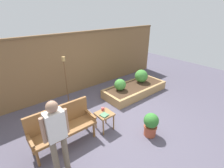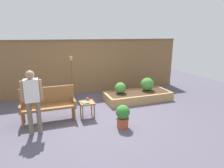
{
  "view_description": "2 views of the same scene",
  "coord_description": "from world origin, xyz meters",
  "px_view_note": "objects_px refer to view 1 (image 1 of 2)",
  "views": [
    {
      "loc": [
        -2.43,
        -2.64,
        2.88
      ],
      "look_at": [
        0.51,
        0.93,
        0.76
      ],
      "focal_mm": 26.56,
      "sensor_mm": 36.0,
      "label": 1
    },
    {
      "loc": [
        -1.41,
        -4.88,
        2.34
      ],
      "look_at": [
        0.55,
        0.64,
        0.81
      ],
      "focal_mm": 30.56,
      "sensor_mm": 36.0,
      "label": 2
    }
  ],
  "objects_px": {
    "shrub_near_bench": "(120,85)",
    "shrub_far_corner": "(141,76)",
    "garden_bench": "(61,124)",
    "cup_on_table": "(103,109)",
    "tiki_torch": "(65,72)",
    "book_on_table": "(104,115)",
    "side_table": "(105,116)",
    "person_by_bench": "(56,133)",
    "potted_boxwood": "(151,124)"
  },
  "relations": [
    {
      "from": "shrub_near_bench",
      "to": "shrub_far_corner",
      "type": "bearing_deg",
      "value": -0.0
    },
    {
      "from": "side_table",
      "to": "garden_bench",
      "type": "bearing_deg",
      "value": 168.65
    },
    {
      "from": "shrub_far_corner",
      "to": "potted_boxwood",
      "type": "bearing_deg",
      "value": -133.28
    },
    {
      "from": "garden_bench",
      "to": "shrub_far_corner",
      "type": "bearing_deg",
      "value": 12.44
    },
    {
      "from": "garden_bench",
      "to": "cup_on_table",
      "type": "relative_size",
      "value": 13.73
    },
    {
      "from": "garden_bench",
      "to": "cup_on_table",
      "type": "bearing_deg",
      "value": -3.79
    },
    {
      "from": "person_by_bench",
      "to": "shrub_far_corner",
      "type": "bearing_deg",
      "value": 20.54
    },
    {
      "from": "book_on_table",
      "to": "shrub_far_corner",
      "type": "distance_m",
      "value": 2.77
    },
    {
      "from": "cup_on_table",
      "to": "shrub_far_corner",
      "type": "height_order",
      "value": "shrub_far_corner"
    },
    {
      "from": "shrub_far_corner",
      "to": "side_table",
      "type": "bearing_deg",
      "value": -158.43
    },
    {
      "from": "person_by_bench",
      "to": "cup_on_table",
      "type": "bearing_deg",
      "value": 22.8
    },
    {
      "from": "potted_boxwood",
      "to": "shrub_near_bench",
      "type": "distance_m",
      "value": 2.02
    },
    {
      "from": "side_table",
      "to": "potted_boxwood",
      "type": "relative_size",
      "value": 0.78
    },
    {
      "from": "garden_bench",
      "to": "book_on_table",
      "type": "height_order",
      "value": "garden_bench"
    },
    {
      "from": "cup_on_table",
      "to": "tiki_torch",
      "type": "distance_m",
      "value": 1.76
    },
    {
      "from": "tiki_torch",
      "to": "side_table",
      "type": "bearing_deg",
      "value": -85.33
    },
    {
      "from": "shrub_near_bench",
      "to": "shrub_far_corner",
      "type": "height_order",
      "value": "shrub_far_corner"
    },
    {
      "from": "cup_on_table",
      "to": "shrub_far_corner",
      "type": "relative_size",
      "value": 0.22
    },
    {
      "from": "potted_boxwood",
      "to": "tiki_torch",
      "type": "xyz_separation_m",
      "value": [
        -0.87,
        2.68,
        0.76
      ]
    },
    {
      "from": "shrub_near_bench",
      "to": "tiki_torch",
      "type": "relative_size",
      "value": 0.25
    },
    {
      "from": "garden_bench",
      "to": "side_table",
      "type": "distance_m",
      "value": 1.07
    },
    {
      "from": "potted_boxwood",
      "to": "shrub_near_bench",
      "type": "bearing_deg",
      "value": 69.65
    },
    {
      "from": "cup_on_table",
      "to": "shrub_near_bench",
      "type": "bearing_deg",
      "value": 31.87
    },
    {
      "from": "book_on_table",
      "to": "shrub_near_bench",
      "type": "xyz_separation_m",
      "value": [
        1.48,
        1.06,
        0.01
      ]
    },
    {
      "from": "garden_bench",
      "to": "side_table",
      "type": "bearing_deg",
      "value": -11.35
    },
    {
      "from": "garden_bench",
      "to": "potted_boxwood",
      "type": "bearing_deg",
      "value": -32.14
    },
    {
      "from": "book_on_table",
      "to": "cup_on_table",
      "type": "bearing_deg",
      "value": 53.57
    },
    {
      "from": "garden_bench",
      "to": "shrub_far_corner",
      "type": "relative_size",
      "value": 2.97
    },
    {
      "from": "potted_boxwood",
      "to": "shrub_far_corner",
      "type": "relative_size",
      "value": 1.27
    },
    {
      "from": "shrub_near_bench",
      "to": "tiki_torch",
      "type": "height_order",
      "value": "tiki_torch"
    },
    {
      "from": "side_table",
      "to": "tiki_torch",
      "type": "height_order",
      "value": "tiki_torch"
    },
    {
      "from": "shrub_near_bench",
      "to": "person_by_bench",
      "type": "height_order",
      "value": "person_by_bench"
    },
    {
      "from": "shrub_near_bench",
      "to": "side_table",
      "type": "bearing_deg",
      "value": -145.22
    },
    {
      "from": "garden_bench",
      "to": "book_on_table",
      "type": "xyz_separation_m",
      "value": [
        0.98,
        -0.28,
        -0.05
      ]
    },
    {
      "from": "book_on_table",
      "to": "person_by_bench",
      "type": "relative_size",
      "value": 0.11
    },
    {
      "from": "side_table",
      "to": "cup_on_table",
      "type": "height_order",
      "value": "cup_on_table"
    },
    {
      "from": "garden_bench",
      "to": "potted_boxwood",
      "type": "relative_size",
      "value": 2.34
    },
    {
      "from": "garden_bench",
      "to": "cup_on_table",
      "type": "xyz_separation_m",
      "value": [
        1.09,
        -0.07,
        -0.03
      ]
    },
    {
      "from": "cup_on_table",
      "to": "shrub_far_corner",
      "type": "bearing_deg",
      "value": 19.2
    },
    {
      "from": "cup_on_table",
      "to": "potted_boxwood",
      "type": "relative_size",
      "value": 0.17
    },
    {
      "from": "garden_bench",
      "to": "person_by_bench",
      "type": "bearing_deg",
      "value": -116.73
    },
    {
      "from": "cup_on_table",
      "to": "tiki_torch",
      "type": "relative_size",
      "value": 0.07
    },
    {
      "from": "garden_bench",
      "to": "person_by_bench",
      "type": "relative_size",
      "value": 0.92
    },
    {
      "from": "person_by_bench",
      "to": "side_table",
      "type": "bearing_deg",
      "value": 18.64
    },
    {
      "from": "side_table",
      "to": "shrub_near_bench",
      "type": "height_order",
      "value": "shrub_near_bench"
    },
    {
      "from": "cup_on_table",
      "to": "potted_boxwood",
      "type": "bearing_deg",
      "value": -57.01
    },
    {
      "from": "side_table",
      "to": "tiki_torch",
      "type": "bearing_deg",
      "value": 94.67
    },
    {
      "from": "garden_bench",
      "to": "person_by_bench",
      "type": "xyz_separation_m",
      "value": [
        -0.34,
        -0.67,
        0.39
      ]
    },
    {
      "from": "person_by_bench",
      "to": "garden_bench",
      "type": "bearing_deg",
      "value": 63.27
    },
    {
      "from": "garden_bench",
      "to": "person_by_bench",
      "type": "height_order",
      "value": "person_by_bench"
    }
  ]
}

